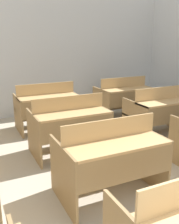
{
  "coord_description": "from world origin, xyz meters",
  "views": [
    {
      "loc": [
        -1.46,
        0.34,
        1.79
      ],
      "look_at": [
        0.07,
        3.55,
        0.77
      ],
      "focal_mm": 42.0,
      "sensor_mm": 36.0,
      "label": 1
    }
  ],
  "objects_px": {
    "bench_third_center": "(70,125)",
    "bench_third_right": "(161,111)",
    "bench_back_right": "(124,97)",
    "bench_second_center": "(111,158)",
    "bench_back_center": "(47,106)"
  },
  "relations": [
    {
      "from": "bench_third_right",
      "to": "bench_back_right",
      "type": "distance_m",
      "value": 1.3
    },
    {
      "from": "bench_third_center",
      "to": "bench_back_right",
      "type": "relative_size",
      "value": 1.0
    },
    {
      "from": "bench_third_right",
      "to": "bench_back_center",
      "type": "bearing_deg",
      "value": 144.01
    },
    {
      "from": "bench_third_center",
      "to": "bench_back_right",
      "type": "bearing_deg",
      "value": 35.17
    },
    {
      "from": "bench_second_center",
      "to": "bench_back_center",
      "type": "distance_m",
      "value": 2.57
    },
    {
      "from": "bench_second_center",
      "to": "bench_third_right",
      "type": "bearing_deg",
      "value": 35.17
    },
    {
      "from": "bench_second_center",
      "to": "bench_third_right",
      "type": "xyz_separation_m",
      "value": [
        1.81,
        1.27,
        0.0
      ]
    },
    {
      "from": "bench_second_center",
      "to": "bench_third_center",
      "type": "relative_size",
      "value": 1.0
    },
    {
      "from": "bench_third_center",
      "to": "bench_third_right",
      "type": "xyz_separation_m",
      "value": [
        1.8,
        -0.02,
        0.0
      ]
    },
    {
      "from": "bench_back_center",
      "to": "bench_back_right",
      "type": "height_order",
      "value": "same"
    },
    {
      "from": "bench_second_center",
      "to": "bench_third_right",
      "type": "relative_size",
      "value": 1.0
    },
    {
      "from": "bench_second_center",
      "to": "bench_back_center",
      "type": "height_order",
      "value": "same"
    },
    {
      "from": "bench_third_center",
      "to": "bench_third_right",
      "type": "distance_m",
      "value": 1.8
    },
    {
      "from": "bench_third_center",
      "to": "bench_third_right",
      "type": "relative_size",
      "value": 1.0
    },
    {
      "from": "bench_third_center",
      "to": "bench_back_center",
      "type": "xyz_separation_m",
      "value": [
        0.01,
        1.28,
        0.0
      ]
    }
  ]
}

